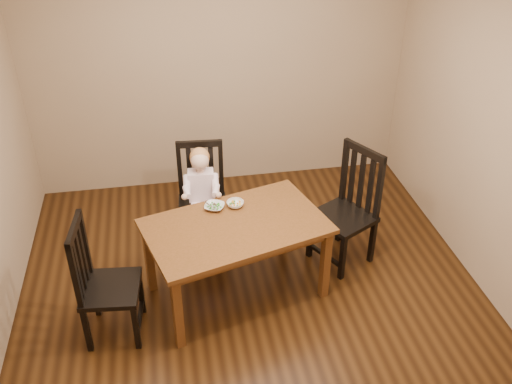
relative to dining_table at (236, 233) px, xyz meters
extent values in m
cube|color=#3C220C|center=(0.13, -0.05, -0.64)|extent=(4.00, 4.00, 0.01)
cube|color=#9D8363|center=(0.13, 1.95, 0.71)|extent=(4.00, 0.01, 2.70)
cube|color=#9D8363|center=(0.13, -2.05, 0.71)|extent=(4.00, 0.01, 2.70)
cube|color=#9D8363|center=(2.13, -0.05, 0.71)|extent=(0.01, 4.00, 2.70)
cube|color=#4A2F11|center=(0.00, 0.00, 0.06)|extent=(1.62, 1.22, 0.04)
cube|color=#4A2F11|center=(0.00, 0.00, 0.01)|extent=(1.48, 1.08, 0.08)
cube|color=#4A2F11|center=(-0.53, -0.53, -0.30)|extent=(0.08, 0.08, 0.68)
cube|color=#4A2F11|center=(0.73, -0.17, -0.30)|extent=(0.08, 0.08, 0.68)
cube|color=#4A2F11|center=(-0.73, 0.17, -0.30)|extent=(0.08, 0.08, 0.68)
cube|color=#4A2F11|center=(0.53, 0.53, -0.30)|extent=(0.08, 0.08, 0.68)
cube|color=black|center=(-0.21, 0.73, -0.20)|extent=(0.48, 0.46, 0.04)
cube|color=black|center=(-0.01, 0.90, -0.43)|extent=(0.04, 0.04, 0.42)
cube|color=black|center=(-0.39, 0.93, -0.43)|extent=(0.04, 0.04, 0.42)
cube|color=black|center=(-0.03, 0.53, -0.43)|extent=(0.04, 0.04, 0.42)
cube|color=black|center=(-0.42, 0.56, -0.43)|extent=(0.04, 0.04, 0.42)
cube|color=black|center=(-0.01, 0.90, 0.11)|extent=(0.04, 0.04, 0.58)
cube|color=black|center=(-0.39, 0.93, 0.11)|extent=(0.04, 0.04, 0.58)
cube|color=black|center=(-0.20, 0.91, 0.37)|extent=(0.43, 0.07, 0.06)
cube|color=black|center=(-0.10, 0.90, 0.08)|extent=(0.05, 0.02, 0.50)
cube|color=black|center=(-0.20, 0.91, 0.08)|extent=(0.05, 0.02, 0.50)
cube|color=black|center=(-0.30, 0.92, 0.08)|extent=(0.05, 0.02, 0.50)
cube|color=black|center=(-1.02, -0.28, -0.19)|extent=(0.48, 0.50, 0.04)
cube|color=black|center=(-1.18, -0.07, -0.43)|extent=(0.05, 0.05, 0.42)
cube|color=black|center=(-1.22, -0.46, -0.43)|extent=(0.05, 0.05, 0.42)
cube|color=black|center=(-0.81, -0.11, -0.43)|extent=(0.05, 0.05, 0.42)
cube|color=black|center=(-0.85, -0.50, -0.43)|extent=(0.05, 0.05, 0.42)
cube|color=black|center=(-1.18, -0.07, 0.12)|extent=(0.05, 0.05, 0.59)
cube|color=black|center=(-1.22, -0.46, 0.12)|extent=(0.05, 0.05, 0.59)
cube|color=black|center=(-1.20, -0.26, 0.38)|extent=(0.08, 0.43, 0.06)
cube|color=black|center=(-1.19, -0.16, 0.09)|extent=(0.03, 0.05, 0.50)
cube|color=black|center=(-1.20, -0.26, 0.09)|extent=(0.03, 0.05, 0.50)
cube|color=black|center=(-1.21, -0.37, 0.09)|extent=(0.03, 0.05, 0.50)
cube|color=black|center=(1.02, 0.29, -0.17)|extent=(0.63, 0.64, 0.04)
cube|color=black|center=(1.29, 0.20, -0.41)|extent=(0.06, 0.06, 0.45)
cube|color=black|center=(1.09, 0.56, -0.41)|extent=(0.06, 0.06, 0.45)
cube|color=black|center=(0.95, 0.01, -0.41)|extent=(0.06, 0.06, 0.45)
cube|color=black|center=(0.75, 0.37, -0.41)|extent=(0.06, 0.06, 0.45)
cube|color=black|center=(1.29, 0.20, 0.17)|extent=(0.06, 0.06, 0.62)
cube|color=black|center=(1.09, 0.56, 0.17)|extent=(0.06, 0.06, 0.62)
cube|color=black|center=(1.19, 0.38, 0.45)|extent=(0.25, 0.42, 0.07)
cube|color=black|center=(1.24, 0.28, 0.13)|extent=(0.04, 0.05, 0.54)
cube|color=black|center=(1.19, 0.38, 0.13)|extent=(0.04, 0.05, 0.54)
cube|color=black|center=(1.14, 0.48, 0.13)|extent=(0.04, 0.05, 0.54)
imported|color=silver|center=(-0.14, 0.26, 0.10)|extent=(0.21, 0.21, 0.04)
imported|color=silver|center=(0.04, 0.26, 0.11)|extent=(0.18, 0.18, 0.05)
cube|color=silver|center=(-0.18, 0.23, 0.13)|extent=(0.10, 0.09, 0.05)
cube|color=silver|center=(-0.18, 0.23, 0.12)|extent=(0.04, 0.04, 0.01)
camera|label=1|loc=(-0.50, -3.72, 2.79)|focal=40.00mm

